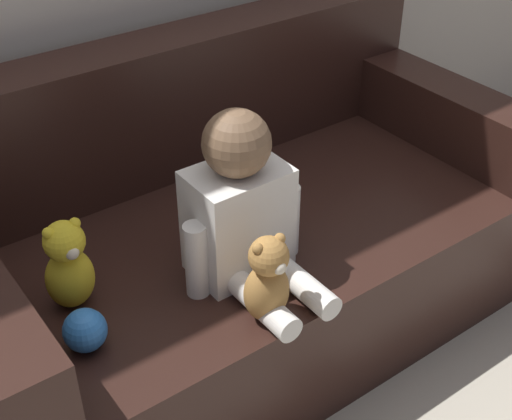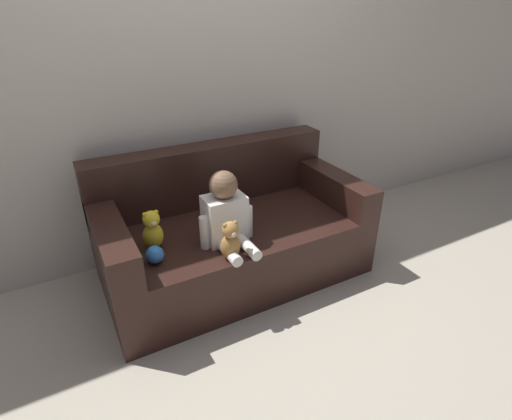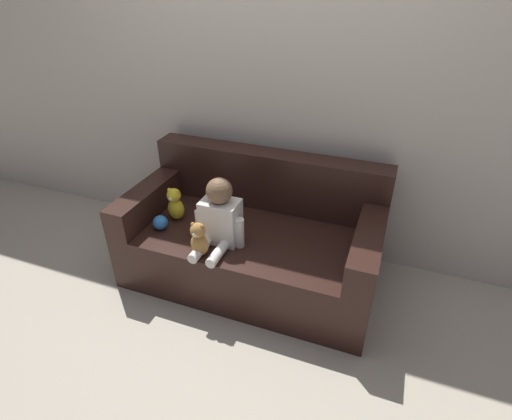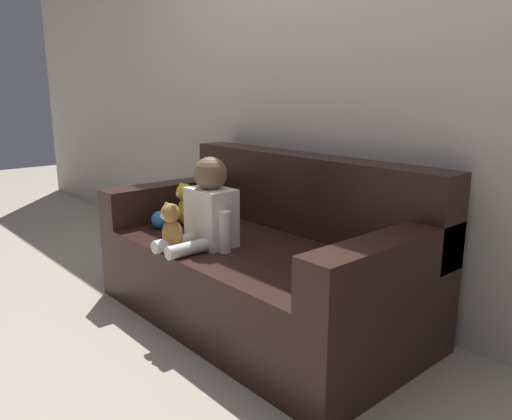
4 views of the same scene
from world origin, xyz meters
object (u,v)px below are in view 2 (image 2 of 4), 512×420
plush_toy_side (153,230)px  couch (230,232)px  person_baby (226,214)px  toy_ball (155,255)px  teddy_bear_brown (230,241)px

plush_toy_side → couch: bearing=12.8°
person_baby → toy_ball: person_baby is taller
couch → teddy_bear_brown: (-0.19, -0.41, 0.22)m
teddy_bear_brown → plush_toy_side: plush_toy_side is taller
person_baby → toy_ball: (-0.42, -0.01, -0.13)m
teddy_bear_brown → plush_toy_side: size_ratio=0.96×
plush_toy_side → toy_ball: 0.16m
couch → teddy_bear_brown: couch is taller
teddy_bear_brown → person_baby: bearing=72.4°
person_baby → teddy_bear_brown: bearing=-107.6°
couch → person_baby: person_baby is taller
couch → person_baby: (-0.13, -0.24, 0.28)m
teddy_bear_brown → toy_ball: size_ratio=2.34×
person_baby → plush_toy_side: person_baby is taller
plush_toy_side → teddy_bear_brown: bearing=-41.8°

